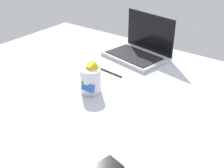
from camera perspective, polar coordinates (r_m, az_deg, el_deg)
bed_mattress at (r=131.44cm, az=-2.27°, el=-6.04°), size 180.00×140.00×18.00cm
laptop at (r=164.85cm, az=5.40°, el=6.75°), size 36.79×28.89×23.00cm
snack_cup at (r=128.54cm, az=-4.20°, el=0.79°), size 9.00×9.97×14.07cm
charger_cable at (r=147.63cm, az=-0.63°, el=2.38°), size 16.98×2.15×0.60cm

